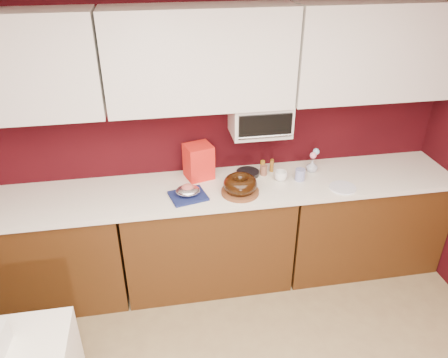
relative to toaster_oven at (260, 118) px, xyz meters
The scene contains 26 objects.
wall_back 0.49m from the toaster_oven, 162.14° to the left, with size 4.00×0.02×2.50m, color #35070B.
base_cabinet_left 2.02m from the toaster_oven, behind, with size 1.31×0.58×0.86m, color #46270E.
base_cabinet_center 1.06m from the toaster_oven, 159.86° to the right, with size 1.31×0.58×0.86m, color #46270E.
base_cabinet_right 1.30m from the toaster_oven, 10.58° to the right, with size 1.31×0.58×0.86m, color #46270E.
countertop 0.69m from the toaster_oven, 159.86° to the right, with size 4.00×0.62×0.04m, color white.
upper_cabinet_center 0.65m from the toaster_oven, behind, with size 1.31×0.33×0.70m, color white.
upper_cabinet_right 1.00m from the toaster_oven, ahead, with size 1.31×0.33×0.70m, color white.
toaster_oven is the anchor object (origin of this frame).
toaster_oven_door 0.16m from the toaster_oven, 90.00° to the right, with size 0.40×0.02×0.18m, color black.
toaster_oven_handle 0.19m from the toaster_oven, 90.00° to the right, with size 0.02×0.02×0.42m, color silver.
cake_base 0.58m from the toaster_oven, 125.53° to the right, with size 0.28×0.28×0.03m, color brown.
bundt_cake 0.53m from the toaster_oven, 125.53° to the right, with size 0.25×0.25×0.10m, color black.
navy_towel 0.81m from the toaster_oven, 155.09° to the right, with size 0.26×0.22×0.02m, color navy.
foil_ham_nest 0.78m from the toaster_oven, 155.09° to the right, with size 0.18×0.15×0.07m, color silver.
roasted_ham 0.77m from the toaster_oven, 155.09° to the right, with size 0.09×0.08×0.06m, color #C36159.
pandoro_box 0.59m from the toaster_oven, behind, with size 0.20×0.19×0.28m, color red.
dark_pan 0.47m from the toaster_oven, 168.13° to the right, with size 0.18×0.18×0.03m, color black.
coffee_mug 0.48m from the toaster_oven, 45.98° to the right, with size 0.09×0.09×0.10m, color white.
blue_jar 0.55m from the toaster_oven, 29.76° to the right, with size 0.08×0.08×0.09m, color navy.
flower_vase 0.61m from the toaster_oven, ahead, with size 0.08×0.08×0.11m, color #AAB0C0.
flower_pink 0.55m from the toaster_oven, ahead, with size 0.05×0.05×0.05m, color pink.
flower_blue 0.56m from the toaster_oven, ahead, with size 0.05×0.05×0.05m, color #96CCF0.
china_plate 0.83m from the toaster_oven, 31.19° to the right, with size 0.21×0.21×0.01m, color white.
amber_bottle 0.42m from the toaster_oven, ahead, with size 0.04×0.04×0.11m, color olive.
paper_cup 0.44m from the toaster_oven, 47.68° to the right, with size 0.05×0.05×0.08m, color brown.
amber_bottle_tall 0.44m from the toaster_oven, ahead, with size 0.03×0.03×0.11m, color brown.
Camera 1 is at (-0.36, -0.93, 2.61)m, focal length 35.00 mm.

